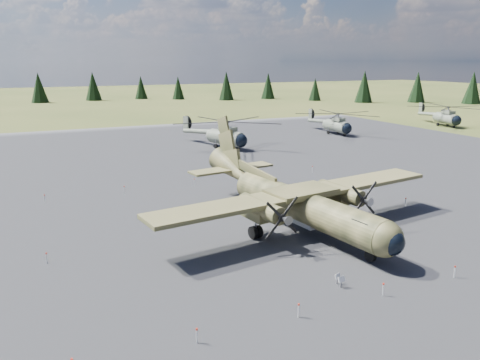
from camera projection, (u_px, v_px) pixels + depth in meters
name	position (u px, v px, depth m)	size (l,w,h in m)	color
ground	(256.00, 230.00, 39.74)	(500.00, 500.00, 0.00)	brown
apron	(213.00, 199.00, 48.56)	(120.00, 120.00, 0.04)	#59595D
transport_plane	(293.00, 198.00, 39.95)	(27.56, 24.86, 9.07)	#35381E
helicopter_near	(226.00, 129.00, 76.18)	(22.90, 23.00, 4.54)	gray
helicopter_mid	(337.00, 119.00, 90.76)	(16.81, 19.66, 4.21)	gray
helicopter_far	(447.00, 112.00, 102.18)	(20.61, 21.70, 4.39)	gray
info_placard_left	(341.00, 280.00, 29.53)	(0.50, 0.24, 0.76)	gray
info_placard_right	(338.00, 277.00, 29.99)	(0.50, 0.34, 0.73)	gray
barrier_fence	(251.00, 226.00, 39.36)	(33.12, 29.62, 0.85)	silver
treeline	(358.00, 173.00, 39.63)	(297.69, 294.56, 10.88)	black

